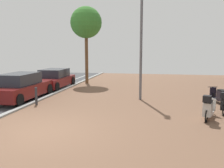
# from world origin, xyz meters

# --- Properties ---
(ground) EXTENTS (21.00, 40.00, 0.13)m
(ground) POSITION_xyz_m (1.43, 0.00, -0.02)
(ground) COLOR #35373B
(scooter_mid) EXTENTS (0.70, 1.81, 0.77)m
(scooter_mid) POSITION_xyz_m (6.85, 5.50, 0.40)
(scooter_mid) COLOR black
(scooter_mid) RESTS_ON ground
(scooter_far) EXTENTS (0.85, 1.67, 1.05)m
(scooter_far) POSITION_xyz_m (5.73, 2.42, 0.47)
(scooter_far) COLOR black
(scooter_far) RESTS_ON ground
(parked_car_near) EXTENTS (1.82, 4.35, 1.43)m
(parked_car_near) POSITION_xyz_m (-3.48, 4.75, 0.67)
(parked_car_near) COLOR maroon
(parked_car_near) RESTS_ON ground
(parked_car_far) EXTENTS (1.92, 4.10, 1.31)m
(parked_car_far) POSITION_xyz_m (-3.43, 8.94, 0.62)
(parked_car_far) COLOR maroon
(parked_car_far) RESTS_ON ground
(lamp_post) EXTENTS (0.20, 0.52, 5.81)m
(lamp_post) POSITION_xyz_m (2.88, 5.89, 3.23)
(lamp_post) COLOR slate
(lamp_post) RESTS_ON ground
(street_tree) EXTENTS (2.43, 2.43, 5.97)m
(street_tree) POSITION_xyz_m (-1.76, 11.52, 4.71)
(street_tree) COLOR brown
(street_tree) RESTS_ON ground
(bollard_far) EXTENTS (0.12, 0.12, 0.86)m
(bollard_far) POSITION_xyz_m (-2.05, 3.65, 0.43)
(bollard_far) COLOR #38383D
(bollard_far) RESTS_ON ground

